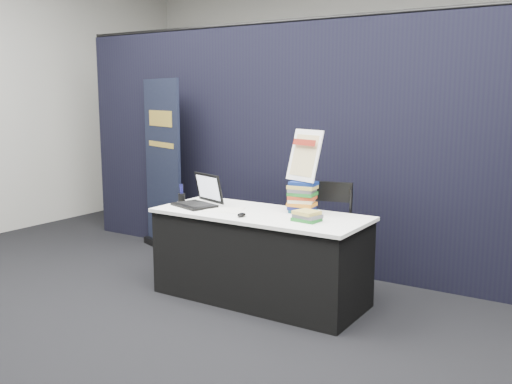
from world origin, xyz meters
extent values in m
plane|color=black|center=(0.00, 0.00, 0.00)|extent=(8.00, 8.00, 0.00)
cube|color=#B2B0A8|center=(0.00, 4.00, 1.75)|extent=(8.00, 0.02, 3.50)
cube|color=black|center=(0.00, 1.60, 1.20)|extent=(6.00, 0.08, 2.40)
cube|color=black|center=(0.00, 0.55, 0.36)|extent=(1.76, 0.71, 0.72)
cube|color=white|center=(0.00, 0.55, 0.73)|extent=(1.80, 0.75, 0.03)
cube|color=black|center=(-0.63, 0.46, 0.76)|extent=(0.43, 0.36, 0.02)
cube|color=black|center=(-0.63, 0.59, 0.90)|extent=(0.37, 0.18, 0.26)
cube|color=silver|center=(-0.63, 0.58, 0.90)|extent=(0.31, 0.14, 0.20)
ellipsoid|color=black|center=(-0.04, 0.33, 0.77)|extent=(0.08, 0.11, 0.03)
cube|color=silver|center=(-0.72, 0.54, 0.75)|extent=(0.28, 0.20, 0.00)
cube|color=white|center=(-0.60, 0.49, 0.75)|extent=(0.31, 0.24, 0.00)
cube|color=white|center=(-0.32, 0.48, 0.75)|extent=(0.39, 0.33, 0.00)
cylinder|color=black|center=(-0.84, 0.55, 0.79)|extent=(0.08, 0.08, 0.08)
cube|color=navy|center=(0.30, 0.74, 0.76)|extent=(0.24, 0.20, 0.03)
cube|color=#121851|center=(0.30, 0.74, 0.79)|extent=(0.24, 0.20, 0.03)
cube|color=orange|center=(0.30, 0.74, 0.82)|extent=(0.24, 0.20, 0.03)
cube|color=#F8FACC|center=(0.30, 0.74, 0.85)|extent=(0.24, 0.20, 0.03)
cube|color=#A8381B|center=(0.30, 0.74, 0.88)|extent=(0.24, 0.20, 0.03)
cube|color=#1B6824|center=(0.30, 0.74, 0.91)|extent=(0.24, 0.20, 0.03)
cube|color=#515156|center=(0.30, 0.74, 0.94)|extent=(0.24, 0.20, 0.03)
cube|color=tan|center=(0.30, 0.74, 0.97)|extent=(0.24, 0.20, 0.03)
cube|color=navy|center=(0.30, 0.74, 1.00)|extent=(0.24, 0.20, 0.03)
cube|color=#1B6824|center=(0.47, 0.46, 0.76)|extent=(0.22, 0.18, 0.03)
cube|color=#515156|center=(0.47, 0.46, 0.79)|extent=(0.22, 0.18, 0.03)
cube|color=tan|center=(0.47, 0.46, 0.82)|extent=(0.22, 0.18, 0.03)
cube|color=black|center=(0.30, 0.72, 1.03)|extent=(0.21, 0.08, 0.02)
cylinder|color=black|center=(0.21, 0.81, 1.15)|extent=(0.04, 0.11, 0.31)
cylinder|color=black|center=(0.38, 0.81, 1.15)|extent=(0.04, 0.11, 0.31)
cube|color=white|center=(0.30, 0.77, 1.22)|extent=(0.34, 0.22, 0.42)
cube|color=#D7C186|center=(0.30, 0.76, 1.22)|extent=(0.27, 0.17, 0.33)
cube|color=maroon|center=(0.30, 0.76, 1.33)|extent=(0.25, 0.10, 0.05)
cube|color=black|center=(-1.75, 1.29, 0.04)|extent=(0.78, 0.37, 0.08)
cube|color=black|center=(-1.75, 1.31, 0.94)|extent=(0.72, 0.29, 1.89)
cube|color=gold|center=(-1.75, 1.29, 1.46)|extent=(0.49, 0.19, 0.17)
cube|color=gold|center=(-1.75, 1.29, 1.18)|extent=(0.53, 0.20, 0.06)
cylinder|color=black|center=(0.19, 0.59, 0.24)|extent=(0.02, 0.02, 0.48)
cylinder|color=black|center=(0.61, 0.59, 0.24)|extent=(0.02, 0.02, 0.48)
cylinder|color=black|center=(0.19, 1.01, 0.24)|extent=(0.02, 0.02, 0.48)
cylinder|color=black|center=(0.61, 1.01, 0.24)|extent=(0.02, 0.02, 0.48)
cube|color=black|center=(0.40, 0.80, 0.50)|extent=(0.52, 0.52, 0.04)
cube|color=black|center=(0.40, 1.01, 0.90)|extent=(0.42, 0.11, 0.17)
camera|label=1|loc=(2.48, -3.36, 1.71)|focal=40.00mm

